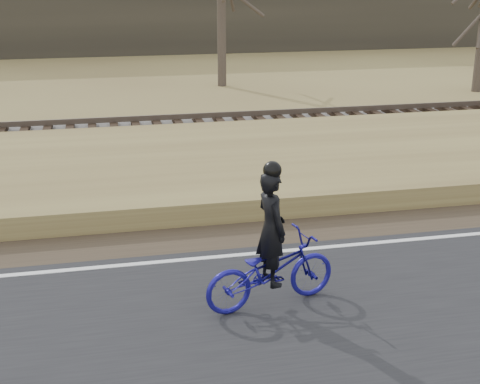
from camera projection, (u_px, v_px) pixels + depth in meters
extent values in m
plane|color=#97894C|center=(59.00, 280.00, 10.69)|extent=(120.00, 120.00, 0.00)
cube|color=black|center=(51.00, 364.00, 8.36)|extent=(120.00, 6.00, 0.06)
cube|color=silver|center=(60.00, 271.00, 10.85)|extent=(120.00, 0.12, 0.01)
cube|color=#473A2B|center=(62.00, 249.00, 11.79)|extent=(120.00, 1.60, 0.04)
cube|color=#97894C|center=(66.00, 187.00, 14.50)|extent=(120.00, 5.00, 0.44)
cube|color=slate|center=(70.00, 143.00, 18.02)|extent=(120.00, 3.00, 0.45)
cube|color=black|center=(69.00, 133.00, 17.92)|extent=(120.00, 2.40, 0.14)
cube|color=brown|center=(68.00, 134.00, 17.21)|extent=(120.00, 0.07, 0.15)
cube|color=brown|center=(70.00, 122.00, 18.54)|extent=(120.00, 0.07, 0.15)
imported|color=navy|center=(271.00, 271.00, 9.63)|extent=(2.13, 1.14, 1.07)
imported|color=black|center=(271.00, 229.00, 9.42)|extent=(0.53, 0.69, 1.68)
sphere|color=black|center=(272.00, 170.00, 9.15)|extent=(0.26, 0.26, 0.26)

